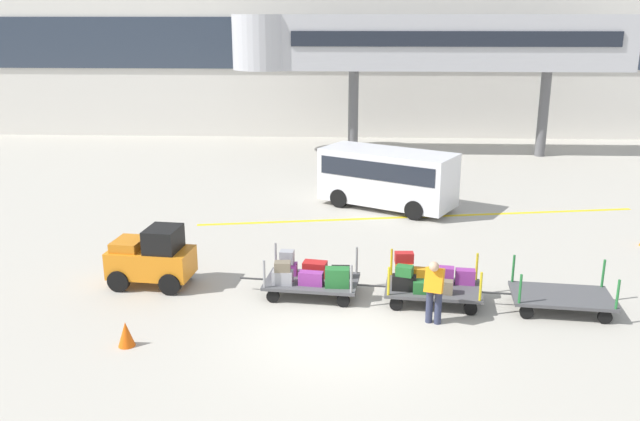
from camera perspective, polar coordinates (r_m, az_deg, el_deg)
ground_plane at (r=14.89m, az=1.39°, el=-10.67°), size 120.00×120.00×0.00m
apron_lead_line at (r=23.56m, az=8.71°, el=-0.52°), size 15.31×2.83×0.01m
terminal_building at (r=39.30m, az=2.32°, el=13.46°), size 54.65×2.51×9.58m
jet_bridge at (r=33.42m, az=8.14°, el=13.92°), size 19.06×3.00×6.80m
baggage_tug at (r=17.77m, az=-14.12°, el=-3.94°), size 2.21×1.42×1.58m
baggage_cart_lead at (r=16.71m, az=-0.80°, el=-5.64°), size 3.06×1.64×1.10m
baggage_cart_middle at (r=16.58m, az=9.19°, el=-6.02°), size 3.06×1.64×1.13m
baggage_cart_tail at (r=16.95m, az=19.86°, el=-6.93°), size 3.06×1.64×1.10m
baggage_handler at (r=15.28m, az=9.71°, el=-6.60°), size 0.51×0.52×1.56m
shuttle_van at (r=24.24m, az=5.77°, el=3.08°), size 5.12×3.99×2.10m
safety_cone_near at (r=14.94m, az=-16.23°, el=-10.09°), size 0.36×0.36×0.55m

